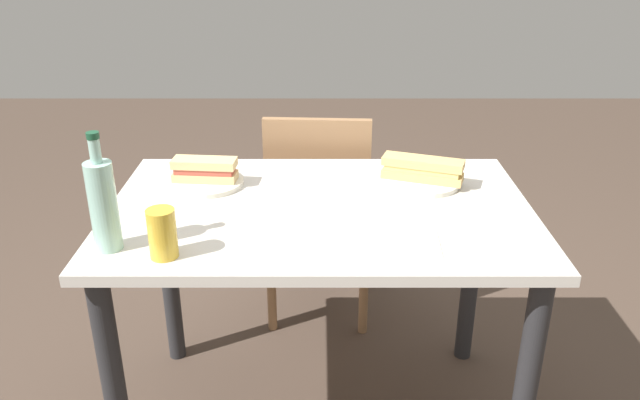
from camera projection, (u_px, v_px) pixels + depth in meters
name	position (u px, v px, depth m)	size (l,w,h in m)	color
dining_table	(320.00, 244.00, 1.85)	(1.20, 0.76, 0.77)	beige
chair_far	(318.00, 205.00, 2.44)	(0.42, 0.42, 0.88)	#936B47
plate_near	(422.00, 181.00, 1.95)	(0.23, 0.23, 0.01)	silver
baguette_sandwich_near	(422.00, 169.00, 1.94)	(0.25, 0.15, 0.07)	tan
knife_near	(421.00, 172.00, 2.00)	(0.17, 0.07, 0.01)	silver
plate_far	(206.00, 182.00, 1.95)	(0.23, 0.23, 0.01)	silver
baguette_sandwich_far	(205.00, 170.00, 1.93)	(0.20, 0.09, 0.07)	#DBB77A
knife_far	(206.00, 172.00, 1.99)	(0.18, 0.06, 0.01)	silver
water_bottle	(103.00, 204.00, 1.53)	(0.07, 0.07, 0.30)	#99C6B7
beer_glass	(163.00, 234.00, 1.52)	(0.07, 0.07, 0.12)	gold
paper_napkin	(411.00, 243.00, 1.60)	(0.14, 0.14, 0.00)	white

